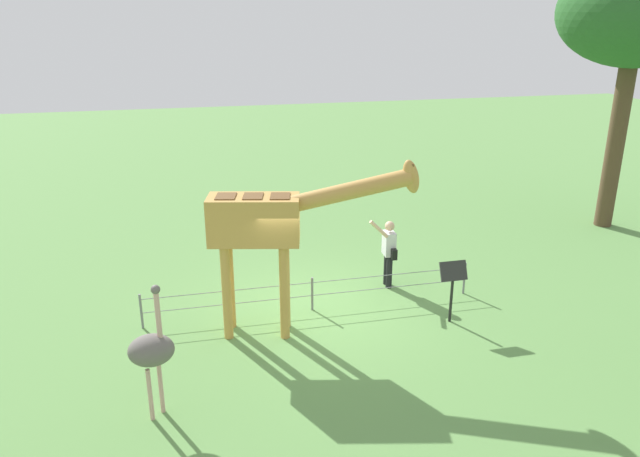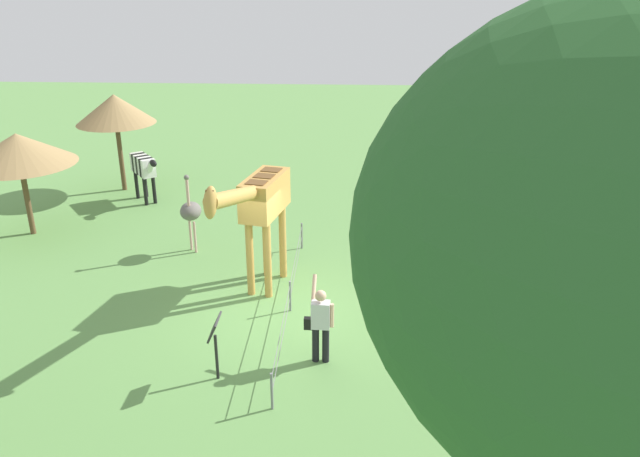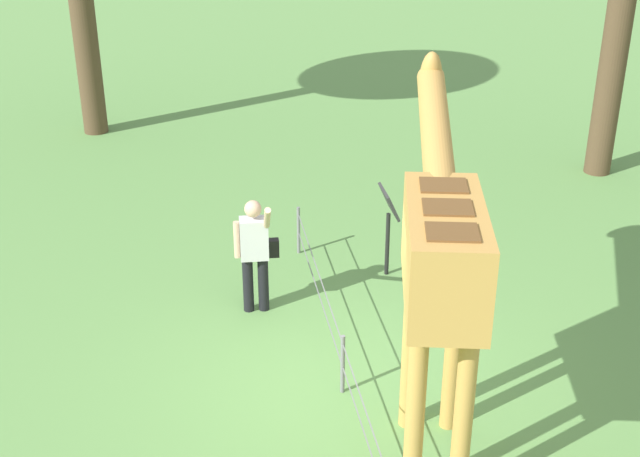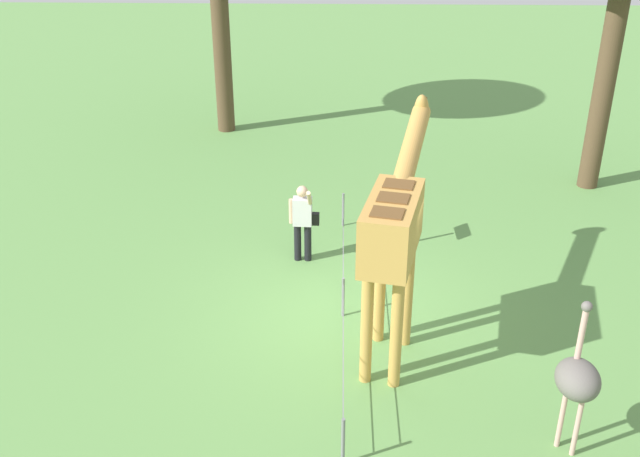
# 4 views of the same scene
# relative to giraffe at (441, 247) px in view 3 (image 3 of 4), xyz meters

# --- Properties ---
(ground_plane) EXTENTS (60.00, 60.00, 0.00)m
(ground_plane) POSITION_rel_giraffe_xyz_m (0.92, 0.64, -2.25)
(ground_plane) COLOR #60934C
(giraffe) EXTENTS (3.97, 1.34, 3.53)m
(giraffe) POSITION_rel_giraffe_xyz_m (0.00, 0.00, 0.00)
(giraffe) COLOR #C69347
(giraffe) RESTS_ON ground_plane
(visitor) EXTENTS (0.66, 0.58, 1.69)m
(visitor) POSITION_rel_giraffe_xyz_m (2.88, 1.53, -1.35)
(visitor) COLOR black
(visitor) RESTS_ON ground_plane
(info_sign) EXTENTS (0.56, 0.21, 1.32)m
(info_sign) POSITION_rel_giraffe_xyz_m (3.56, -0.40, -1.30)
(info_sign) COLOR black
(info_sign) RESTS_ON ground_plane
(wire_fence) EXTENTS (7.05, 0.05, 0.75)m
(wire_fence) POSITION_rel_giraffe_xyz_m (0.92, 0.75, -1.85)
(wire_fence) COLOR slate
(wire_fence) RESTS_ON ground_plane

